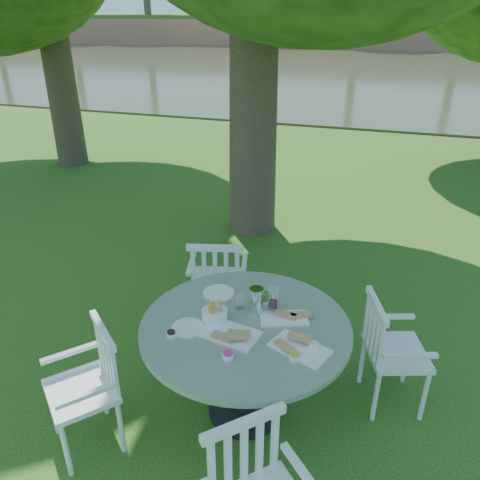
% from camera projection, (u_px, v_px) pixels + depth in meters
% --- Properties ---
extents(ground, '(140.00, 140.00, 0.00)m').
position_uv_depth(ground, '(234.00, 325.00, 4.63)').
color(ground, '#1B410D').
rests_on(ground, ground).
extents(table, '(1.48, 1.48, 0.83)m').
position_uv_depth(table, '(245.00, 341.00, 3.34)').
color(table, black).
rests_on(table, ground).
extents(chair_ne, '(0.56, 0.58, 0.92)m').
position_uv_depth(chair_ne, '(385.00, 345.00, 3.51)').
color(chair_ne, white).
rests_on(chair_ne, ground).
extents(chair_nw, '(0.60, 0.58, 0.98)m').
position_uv_depth(chair_nw, '(217.00, 279.00, 4.31)').
color(chair_nw, white).
rests_on(chair_nw, ground).
extents(chair_sw, '(0.64, 0.64, 0.92)m').
position_uv_depth(chair_sw, '(93.00, 379.00, 3.19)').
color(chair_sw, white).
rests_on(chair_sw, ground).
extents(tableware, '(1.11, 0.84, 0.21)m').
position_uv_depth(tableware, '(247.00, 314.00, 3.31)').
color(tableware, white).
rests_on(tableware, table).
extents(river, '(100.00, 28.00, 0.12)m').
position_uv_depth(river, '(376.00, 71.00, 24.27)').
color(river, '#303720').
rests_on(river, ground).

